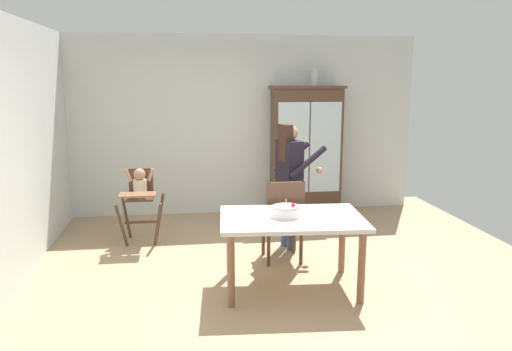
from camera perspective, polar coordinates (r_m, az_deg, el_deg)
name	(u,v)px	position (r m, az deg, el deg)	size (l,w,h in m)	color
ground_plane	(274,275)	(5.36, 2.06, -11.45)	(6.24, 6.24, 0.00)	tan
wall_back	(244,126)	(7.58, -1.41, 5.81)	(5.32, 0.06, 2.70)	silver
china_cabinet	(306,150)	(7.53, 5.80, 2.91)	(1.09, 0.48, 1.96)	#4C3323
ceramic_vase	(314,77)	(7.48, 6.78, 11.22)	(0.13, 0.13, 0.27)	#B2B7B2
high_chair_with_toddler	(140,192)	(6.40, -13.28, -1.82)	(0.58, 0.69, 0.95)	#4C3323
adult_person	(290,171)	(5.93, 3.94, 0.53)	(0.60, 0.59, 1.53)	#3D4C6B
dining_table	(292,226)	(4.85, 4.15, -5.88)	(1.45, 1.03, 0.74)	silver
birthday_cake	(286,211)	(4.80, 3.50, -4.17)	(0.28, 0.28, 0.19)	white
dining_chair_far_side	(284,216)	(5.52, 3.23, -4.66)	(0.44, 0.44, 0.96)	#4C3323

